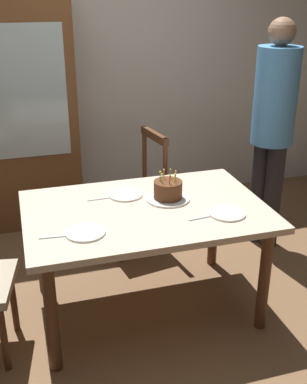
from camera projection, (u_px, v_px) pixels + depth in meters
name	position (u px, v px, depth m)	size (l,w,h in m)	color
ground	(146.00, 307.00, 3.20)	(6.40, 6.40, 0.00)	brown
back_wall	(90.00, 67.00, 4.31)	(6.40, 0.10, 2.60)	beige
dining_table	(146.00, 221.00, 2.95)	(1.47, 0.97, 0.73)	beige
birthday_cake	(168.00, 191.00, 3.01)	(0.28, 0.28, 0.19)	silver
plate_near_celebrant	(85.00, 233.00, 2.61)	(0.22, 0.22, 0.01)	white
plate_far_side	(125.00, 195.00, 3.08)	(0.22, 0.22, 0.01)	white
plate_near_guest	(227.00, 213.00, 2.83)	(0.22, 0.22, 0.01)	white
fork_near_celebrant	(56.00, 237.00, 2.57)	(0.18, 0.02, 0.01)	silver
fork_far_side	(101.00, 199.00, 3.03)	(0.18, 0.02, 0.01)	silver
fork_near_guest	(202.00, 218.00, 2.79)	(0.18, 0.02, 0.01)	silver
chair_spindle_back	(135.00, 195.00, 3.77)	(0.51, 0.51, 0.95)	#56331E
person_guest	(273.00, 123.00, 3.62)	(0.32, 0.32, 1.78)	#262328
china_cabinet	(9.00, 119.00, 4.00)	(1.10, 0.45, 1.90)	brown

